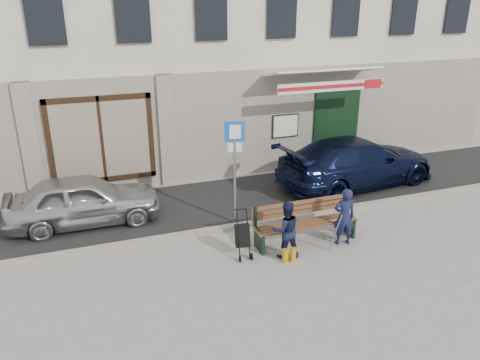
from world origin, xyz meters
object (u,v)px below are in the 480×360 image
man (344,217)px  parking_sign (235,157)px  car_navy (357,162)px  woman (286,230)px  stroller (243,237)px  car_silver (83,200)px  bench (304,223)px

man → parking_sign: bearing=-31.3°
car_navy → woman: car_navy is taller
parking_sign → stroller: bearing=-91.7°
man → woman: man is taller
man → stroller: (-2.30, 0.23, -0.20)m
car_silver → car_navy: size_ratio=0.74×
car_navy → bench: car_navy is taller
woman → stroller: (-0.85, 0.31, -0.16)m
car_silver → bench: 5.29m
car_silver → parking_sign: (3.44, -1.23, 1.09)m
car_silver → stroller: size_ratio=3.43×
bench → woman: bearing=-145.8°
car_silver → parking_sign: size_ratio=1.41×
car_navy → woman: bearing=122.5°
car_navy → bench: size_ratio=2.03×
parking_sign → woman: parking_sign is taller
car_navy → woman: 4.79m
car_silver → stroller: (3.07, -2.78, -0.15)m
parking_sign → man: (1.93, -1.78, -1.04)m
bench → woman: 0.81m
man → car_silver: bearing=-17.9°
bench → man: man is taller
man → woman: 1.45m
car_silver → woman: woman is taller
parking_sign → woman: 2.20m
car_navy → parking_sign: parking_sign is taller
parking_sign → woman: bearing=-63.8°
car_navy → woman: size_ratio=3.87×
car_navy → man: car_navy is taller
woman → stroller: size_ratio=1.20×
car_silver → bench: (4.57, -2.65, -0.16)m
parking_sign → woman: (0.48, -1.86, -1.07)m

